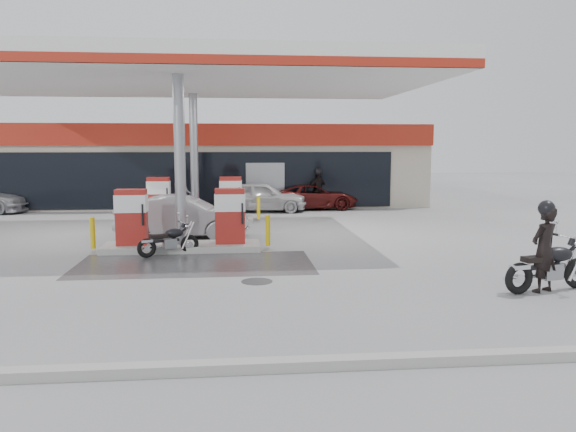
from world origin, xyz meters
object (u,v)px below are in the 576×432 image
parked_motorcycle (170,241)px  biker_walking (318,190)px  parked_car_right (313,197)px  pump_island_far (195,204)px  main_motorcycle (551,268)px  sedan_white (262,197)px  pump_island_near (181,226)px  hatchback_silver (183,217)px  biker_main (544,249)px  attendant (182,192)px

parked_motorcycle → biker_walking: 12.05m
parked_car_right → pump_island_far: bearing=124.6°
main_motorcycle → sedan_white: sedan_white is taller
pump_island_far → parked_motorcycle: bearing=-92.2°
biker_walking → pump_island_far: bearing=-172.4°
pump_island_near → biker_walking: biker_walking is taller
main_motorcycle → hatchback_silver: hatchback_silver is taller
pump_island_near → sedan_white: 9.62m
pump_island_near → biker_walking: bearing=60.8°
parked_motorcycle → hatchback_silver: bearing=63.4°
sedan_white → parked_car_right: sedan_white is taller
pump_island_near → sedan_white: pump_island_near is taller
parked_motorcycle → sedan_white: 10.45m
biker_main → attendant: attendant is taller
biker_main → parked_car_right: size_ratio=0.42×
pump_island_near → pump_island_far: bearing=90.0°
hatchback_silver → biker_walking: size_ratio=2.30×
pump_island_near → hatchback_silver: 2.21m
main_motorcycle → biker_main: size_ratio=1.20×
pump_island_far → sedan_white: bearing=48.8°
biker_main → parked_motorcycle: biker_main is taller
parked_car_right → biker_main: bearing=-173.2°
biker_walking → main_motorcycle: bearing=-107.6°
parked_motorcycle → biker_walking: bearing=37.1°
parked_motorcycle → main_motorcycle: bearing=-53.5°
pump_island_near → attendant: size_ratio=2.67×
pump_island_far → biker_main: size_ratio=2.86×
parked_motorcycle → attendant: size_ratio=0.85×
biker_main → sedan_white: bearing=-96.9°
sedan_white → hatchback_silver: (-2.95, -7.00, 0.01)m
biker_main → attendant: (-8.60, 14.26, 0.06)m
main_motorcycle → biker_walking: biker_walking is taller
main_motorcycle → biker_main: (-0.19, -0.05, 0.40)m
pump_island_far → hatchback_silver: bearing=-92.3°
pump_island_far → pump_island_near: bearing=-90.0°
parked_motorcycle → biker_walking: size_ratio=0.90×
parked_motorcycle → attendant: bearing=68.4°
pump_island_far → biker_walking: biker_walking is taller
parked_motorcycle → sedan_white: sedan_white is taller
biker_main → attendant: bearing=-84.8°
sedan_white → hatchback_silver: size_ratio=0.96×
attendant → hatchback_silver: 6.63m
biker_walking → pump_island_near: bearing=-146.4°
sedan_white → main_motorcycle: bearing=-154.8°
parked_motorcycle → attendant: 9.61m
main_motorcycle → sedan_white: (-5.25, 14.61, 0.19)m
parked_motorcycle → parked_car_right: (5.51, 10.78, 0.19)m
pump_island_near → main_motorcycle: size_ratio=2.38×
main_motorcycle → sedan_white: size_ratio=0.53×
attendant → parked_car_right: bearing=-98.3°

